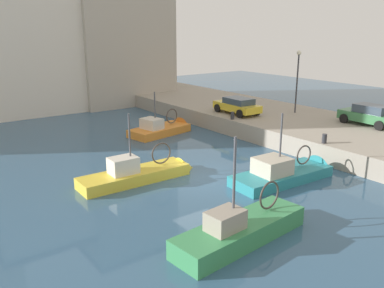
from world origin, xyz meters
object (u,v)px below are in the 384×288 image
(fishing_boat_yellow, at_px, (141,178))
(quay_streetlamp, at_px, (298,71))
(fishing_boat_green, at_px, (246,236))
(parked_car_yellow, at_px, (237,105))
(fishing_boat_orange, at_px, (164,132))
(mooring_bollard_south, at_px, (324,139))
(fishing_boat_teal, at_px, (287,177))
(parked_car_green, at_px, (369,115))
(mooring_bollard_mid, at_px, (232,116))

(fishing_boat_yellow, distance_m, quay_streetlamp, 16.54)
(fishing_boat_green, height_order, parked_car_yellow, fishing_boat_green)
(fishing_boat_yellow, height_order, quay_streetlamp, quay_streetlamp)
(fishing_boat_orange, relative_size, mooring_bollard_south, 10.39)
(fishing_boat_teal, height_order, parked_car_green, fishing_boat_teal)
(fishing_boat_yellow, height_order, parked_car_yellow, fishing_boat_yellow)
(fishing_boat_green, bearing_deg, quay_streetlamp, 34.53)
(fishing_boat_yellow, height_order, mooring_bollard_south, fishing_boat_yellow)
(fishing_boat_yellow, distance_m, mooring_bollard_south, 10.86)
(fishing_boat_green, distance_m, parked_car_green, 17.06)
(mooring_bollard_mid, distance_m, quay_streetlamp, 6.49)
(fishing_boat_teal, distance_m, quay_streetlamp, 12.80)
(fishing_boat_yellow, relative_size, fishing_boat_teal, 1.02)
(quay_streetlamp, bearing_deg, parked_car_yellow, 149.14)
(mooring_bollard_mid, xyz_separation_m, quay_streetlamp, (5.65, -1.13, 2.98))
(mooring_bollard_mid, bearing_deg, fishing_boat_teal, -113.88)
(fishing_boat_green, distance_m, fishing_boat_teal, 6.90)
(fishing_boat_yellow, height_order, parked_car_green, fishing_boat_yellow)
(fishing_boat_teal, distance_m, parked_car_yellow, 11.40)
(fishing_boat_green, distance_m, fishing_boat_yellow, 7.76)
(parked_car_yellow, bearing_deg, fishing_boat_green, -131.40)
(parked_car_green, xyz_separation_m, quay_streetlamp, (-0.70, 5.85, 2.52))
(parked_car_yellow, xyz_separation_m, quay_streetlamp, (4.01, -2.39, 2.59))
(parked_car_yellow, relative_size, parked_car_green, 1.02)
(fishing_boat_yellow, bearing_deg, fishing_boat_orange, 50.30)
(fishing_boat_teal, bearing_deg, fishing_boat_green, -152.07)
(parked_car_yellow, xyz_separation_m, mooring_bollard_south, (-1.64, -9.26, -0.39))
(fishing_boat_orange, height_order, parked_car_yellow, fishing_boat_orange)
(mooring_bollard_mid, bearing_deg, parked_car_green, -47.72)
(parked_car_green, bearing_deg, fishing_boat_teal, -170.92)
(fishing_boat_teal, distance_m, mooring_bollard_mid, 9.50)
(parked_car_yellow, relative_size, quay_streetlamp, 0.83)
(fishing_boat_orange, height_order, mooring_bollard_mid, fishing_boat_orange)
(fishing_boat_yellow, height_order, fishing_boat_orange, fishing_boat_yellow)
(fishing_boat_green, bearing_deg, mooring_bollard_mid, 50.07)
(mooring_bollard_mid, bearing_deg, mooring_bollard_south, -90.00)
(fishing_boat_yellow, relative_size, fishing_boat_orange, 1.17)
(fishing_boat_yellow, xyz_separation_m, quay_streetlamp, (15.69, 2.95, 4.34))
(fishing_boat_green, xyz_separation_m, fishing_boat_yellow, (-0.14, 7.75, 0.02))
(fishing_boat_yellow, relative_size, parked_car_green, 1.70)
(fishing_boat_green, height_order, fishing_boat_orange, fishing_boat_green)
(fishing_boat_orange, distance_m, quay_streetlamp, 11.35)
(parked_car_green, distance_m, mooring_bollard_mid, 9.44)
(quay_streetlamp, bearing_deg, fishing_boat_teal, -141.69)
(fishing_boat_green, distance_m, quay_streetlamp, 19.38)
(fishing_boat_yellow, bearing_deg, fishing_boat_green, -88.98)
(parked_car_yellow, bearing_deg, parked_car_green, -60.29)
(fishing_boat_yellow, bearing_deg, mooring_bollard_south, -21.34)
(fishing_boat_teal, bearing_deg, fishing_boat_yellow, 144.01)
(mooring_bollard_south, bearing_deg, fishing_boat_yellow, 158.66)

